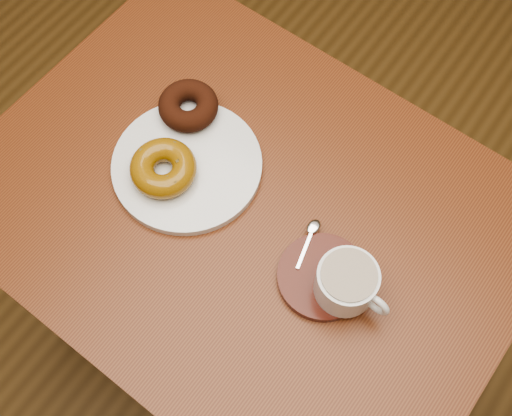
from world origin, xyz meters
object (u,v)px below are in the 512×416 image
Objects in this scene: cafe_table at (247,239)px; coffee_cup at (347,283)px; donut_plate at (187,165)px; saucer at (322,277)px.

coffee_cup is at bearing -6.96° from cafe_table.
cafe_table is at bearing -0.85° from donut_plate.
cafe_table is at bearing 176.14° from coffee_cup.
donut_plate is 1.78× the size of saucer.
cafe_table is 0.27m from coffee_cup.
coffee_cup is at bearing -0.12° from saucer.
coffee_cup is (0.04, -0.00, 0.04)m from saucer.
coffee_cup is at bearing -5.58° from donut_plate.
cafe_table is 3.66× the size of donut_plate.
donut_plate is at bearing -179.46° from cafe_table.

